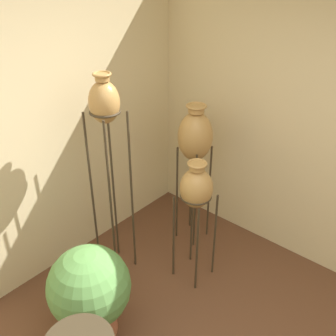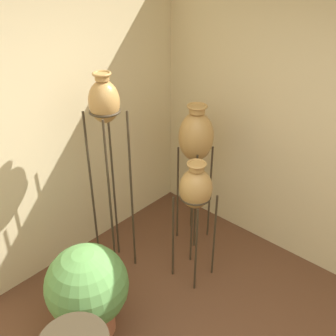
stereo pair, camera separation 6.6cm
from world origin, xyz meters
The scene contains 4 objects.
vase_stand_tall centered at (0.75, 1.59, 1.61)m, with size 0.27×0.27×1.93m.
vase_stand_medium centered at (1.60, 1.32, 1.18)m, with size 0.33×0.33×1.50m.
vase_stand_short centered at (1.15, 0.96, 0.96)m, with size 0.29×0.29×1.22m.
potted_plant centered at (0.12, 1.17, 0.45)m, with size 0.64×0.64×0.82m.
Camera 1 is at (-1.11, -0.69, 2.77)m, focal length 42.00 mm.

